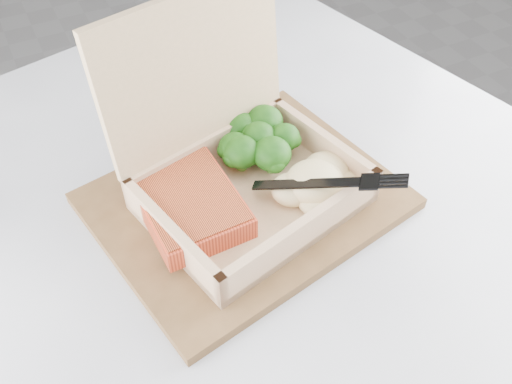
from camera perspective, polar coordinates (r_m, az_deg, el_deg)
name	(u,v)px	position (r m, az deg, el deg)	size (l,w,h in m)	color
floor	(224,258)	(1.55, -3.23, -6.59)	(4.00, 4.00, 0.00)	gray
cafe_table	(229,319)	(0.79, -2.76, -12.61)	(1.04, 1.04, 0.75)	black
serving_tray	(245,201)	(0.65, -1.07, -0.88)	(0.32, 0.26, 0.01)	brown
takeout_container	(233,155)	(0.62, -2.27, 3.75)	(0.26, 0.24, 0.21)	tan
salmon_fillet	(189,204)	(0.61, -6.72, -1.24)	(0.10, 0.13, 0.03)	#D04928
broccoli_pile	(259,143)	(0.66, 0.26, 4.96)	(0.10, 0.10, 0.04)	#256516
mashed_potatoes	(315,182)	(0.62, 5.91, 1.01)	(0.10, 0.09, 0.04)	beige
plastic_fork	(285,180)	(0.60, 2.92, 1.20)	(0.14, 0.12, 0.04)	black
receipt	(158,136)	(0.75, -9.81, 5.52)	(0.07, 0.12, 0.00)	silver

